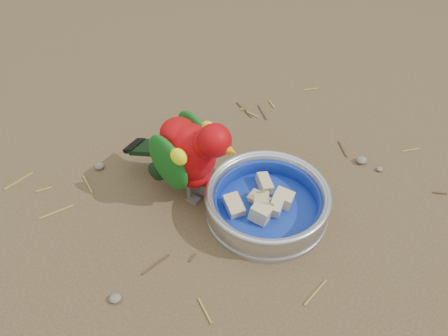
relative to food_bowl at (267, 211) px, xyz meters
name	(u,v)px	position (x,y,z in m)	size (l,w,h in m)	color
ground	(290,242)	(0.01, -0.08, -0.01)	(60.00, 60.00, 0.00)	brown
food_bowl	(267,211)	(0.00, 0.00, 0.00)	(0.23, 0.23, 0.02)	#B2B2BA
bowl_wall	(268,201)	(0.00, 0.00, 0.03)	(0.23, 0.23, 0.04)	#B2B2BA
fruit_wedges	(267,203)	(0.00, 0.00, 0.02)	(0.14, 0.14, 0.03)	#D4BA88
lory_parrot	(189,158)	(-0.11, 0.11, 0.09)	(0.11, 0.24, 0.19)	#A80509
ground_debris	(273,234)	(-0.01, -0.05, -0.01)	(0.90, 0.80, 0.01)	olive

